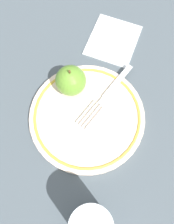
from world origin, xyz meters
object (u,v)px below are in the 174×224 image
at_px(plate, 87,116).
at_px(fork, 108,93).
at_px(napkin_folded, 113,40).
at_px(apple_red_whole, 71,81).

xyz_separation_m(plate, fork, (0.06, -0.04, 0.01)).
bearing_deg(napkin_folded, apple_red_whole, 151.45).
xyz_separation_m(plate, napkin_folded, (0.20, -0.04, -0.00)).
height_order(plate, apple_red_whole, apple_red_whole).
distance_m(plate, napkin_folded, 0.21).
height_order(plate, fork, fork).
xyz_separation_m(fork, napkin_folded, (0.15, 0.00, -0.01)).
bearing_deg(plate, apple_red_whole, 34.95).
bearing_deg(fork, plate, -3.69).
bearing_deg(apple_red_whole, napkin_folded, -28.55).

